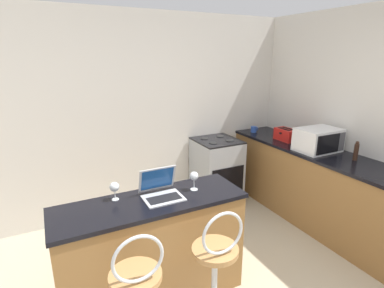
{
  "coord_description": "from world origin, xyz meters",
  "views": [
    {
      "loc": [
        -1.14,
        -1.27,
        2.06
      ],
      "look_at": [
        0.4,
        1.79,
        1.04
      ],
      "focal_mm": 28.0,
      "sensor_mm": 36.0,
      "label": 1
    }
  ],
  "objects_px": {
    "toaster": "(286,135)",
    "microwave": "(318,140)",
    "wine_glass_short": "(114,187)",
    "stove_range": "(216,171)",
    "mug_blue": "(254,129)",
    "wine_glass_tall": "(194,177)",
    "bar_stool_far": "(216,275)",
    "pepper_mill": "(356,151)",
    "laptop": "(161,189)"
  },
  "relations": [
    {
      "from": "toaster",
      "to": "microwave",
      "type": "bearing_deg",
      "value": -89.2
    },
    {
      "from": "toaster",
      "to": "wine_glass_short",
      "type": "bearing_deg",
      "value": -164.06
    },
    {
      "from": "stove_range",
      "to": "mug_blue",
      "type": "distance_m",
      "value": 0.89
    },
    {
      "from": "mug_blue",
      "to": "wine_glass_tall",
      "type": "relative_size",
      "value": 0.62
    },
    {
      "from": "microwave",
      "to": "mug_blue",
      "type": "xyz_separation_m",
      "value": [
        -0.11,
        1.09,
        -0.09
      ]
    },
    {
      "from": "toaster",
      "to": "stove_range",
      "type": "height_order",
      "value": "toaster"
    },
    {
      "from": "bar_stool_far",
      "to": "wine_glass_tall",
      "type": "distance_m",
      "value": 0.79
    },
    {
      "from": "toaster",
      "to": "wine_glass_tall",
      "type": "distance_m",
      "value": 2.02
    },
    {
      "from": "pepper_mill",
      "to": "mug_blue",
      "type": "bearing_deg",
      "value": 98.01
    },
    {
      "from": "wine_glass_short",
      "to": "laptop",
      "type": "bearing_deg",
      "value": -16.27
    },
    {
      "from": "wine_glass_short",
      "to": "wine_glass_tall",
      "type": "bearing_deg",
      "value": -10.42
    },
    {
      "from": "bar_stool_far",
      "to": "microwave",
      "type": "height_order",
      "value": "microwave"
    },
    {
      "from": "bar_stool_far",
      "to": "microwave",
      "type": "bearing_deg",
      "value": 23.85
    },
    {
      "from": "laptop",
      "to": "wine_glass_short",
      "type": "distance_m",
      "value": 0.37
    },
    {
      "from": "laptop",
      "to": "bar_stool_far",
      "type": "bearing_deg",
      "value": -71.53
    },
    {
      "from": "microwave",
      "to": "toaster",
      "type": "xyz_separation_m",
      "value": [
        -0.01,
        0.53,
        -0.06
      ]
    },
    {
      "from": "microwave",
      "to": "mug_blue",
      "type": "relative_size",
      "value": 4.91
    },
    {
      "from": "bar_stool_far",
      "to": "wine_glass_short",
      "type": "xyz_separation_m",
      "value": [
        -0.55,
        0.68,
        0.54
      ]
    },
    {
      "from": "mug_blue",
      "to": "wine_glass_tall",
      "type": "bearing_deg",
      "value": -141.2
    },
    {
      "from": "stove_range",
      "to": "pepper_mill",
      "type": "bearing_deg",
      "value": -56.38
    },
    {
      "from": "stove_range",
      "to": "mug_blue",
      "type": "xyz_separation_m",
      "value": [
        0.72,
        0.12,
        0.51
      ]
    },
    {
      "from": "stove_range",
      "to": "wine_glass_short",
      "type": "xyz_separation_m",
      "value": [
        -1.67,
        -1.16,
        0.58
      ]
    },
    {
      "from": "pepper_mill",
      "to": "mug_blue",
      "type": "xyz_separation_m",
      "value": [
        -0.21,
        1.52,
        -0.06
      ]
    },
    {
      "from": "laptop",
      "to": "wine_glass_tall",
      "type": "distance_m",
      "value": 0.31
    },
    {
      "from": "toaster",
      "to": "pepper_mill",
      "type": "bearing_deg",
      "value": -83.35
    },
    {
      "from": "microwave",
      "to": "wine_glass_tall",
      "type": "height_order",
      "value": "microwave"
    },
    {
      "from": "laptop",
      "to": "wine_glass_tall",
      "type": "height_order",
      "value": "laptop"
    },
    {
      "from": "stove_range",
      "to": "toaster",
      "type": "bearing_deg",
      "value": -28.47
    },
    {
      "from": "microwave",
      "to": "toaster",
      "type": "relative_size",
      "value": 1.69
    },
    {
      "from": "laptop",
      "to": "stove_range",
      "type": "relative_size",
      "value": 0.33
    },
    {
      "from": "toaster",
      "to": "mug_blue",
      "type": "bearing_deg",
      "value": 100.32
    },
    {
      "from": "laptop",
      "to": "pepper_mill",
      "type": "relative_size",
      "value": 1.44
    },
    {
      "from": "laptop",
      "to": "microwave",
      "type": "height_order",
      "value": "microwave"
    },
    {
      "from": "laptop",
      "to": "stove_range",
      "type": "height_order",
      "value": "laptop"
    },
    {
      "from": "stove_range",
      "to": "laptop",
      "type": "bearing_deg",
      "value": -136.21
    },
    {
      "from": "bar_stool_far",
      "to": "wine_glass_tall",
      "type": "xyz_separation_m",
      "value": [
        0.11,
        0.56,
        0.55
      ]
    },
    {
      "from": "pepper_mill",
      "to": "bar_stool_far",
      "type": "bearing_deg",
      "value": -168.07
    },
    {
      "from": "bar_stool_far",
      "to": "mug_blue",
      "type": "distance_m",
      "value": 2.73
    },
    {
      "from": "wine_glass_short",
      "to": "mug_blue",
      "type": "bearing_deg",
      "value": 28.07
    },
    {
      "from": "stove_range",
      "to": "wine_glass_tall",
      "type": "distance_m",
      "value": 1.74
    },
    {
      "from": "laptop",
      "to": "stove_range",
      "type": "distance_m",
      "value": 1.9
    },
    {
      "from": "laptop",
      "to": "wine_glass_tall",
      "type": "relative_size",
      "value": 1.9
    },
    {
      "from": "toaster",
      "to": "stove_range",
      "type": "relative_size",
      "value": 0.31
    },
    {
      "from": "pepper_mill",
      "to": "wine_glass_short",
      "type": "bearing_deg",
      "value": 174.57
    },
    {
      "from": "pepper_mill",
      "to": "wine_glass_short",
      "type": "relative_size",
      "value": 1.45
    },
    {
      "from": "stove_range",
      "to": "mug_blue",
      "type": "bearing_deg",
      "value": 9.2
    },
    {
      "from": "microwave",
      "to": "mug_blue",
      "type": "height_order",
      "value": "microwave"
    },
    {
      "from": "laptop",
      "to": "mug_blue",
      "type": "relative_size",
      "value": 3.07
    },
    {
      "from": "laptop",
      "to": "mug_blue",
      "type": "height_order",
      "value": "laptop"
    },
    {
      "from": "bar_stool_far",
      "to": "mug_blue",
      "type": "relative_size",
      "value": 10.37
    }
  ]
}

